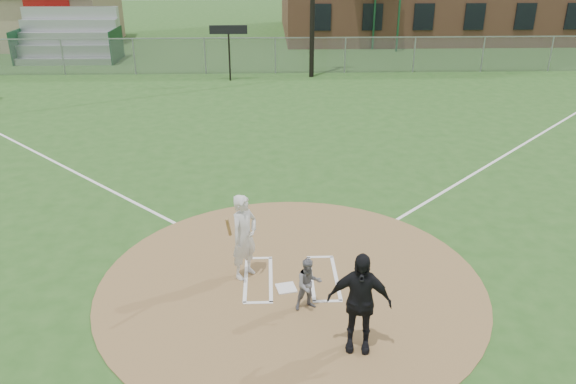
{
  "coord_description": "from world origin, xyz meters",
  "views": [
    {
      "loc": [
        -0.45,
        -10.44,
        6.79
      ],
      "look_at": [
        0.0,
        2.0,
        1.3
      ],
      "focal_mm": 35.0,
      "sensor_mm": 36.0,
      "label": 1
    }
  ],
  "objects_px": {
    "umpire": "(359,302)",
    "batter_at_plate": "(244,237)",
    "home_plate": "(286,288)",
    "catcher": "(309,284)"
  },
  "relations": [
    {
      "from": "umpire",
      "to": "batter_at_plate",
      "type": "height_order",
      "value": "umpire"
    },
    {
      "from": "home_plate",
      "to": "umpire",
      "type": "relative_size",
      "value": 0.21
    },
    {
      "from": "umpire",
      "to": "home_plate",
      "type": "bearing_deg",
      "value": 132.19
    },
    {
      "from": "home_plate",
      "to": "batter_at_plate",
      "type": "bearing_deg",
      "value": 147.46
    },
    {
      "from": "home_plate",
      "to": "catcher",
      "type": "height_order",
      "value": "catcher"
    },
    {
      "from": "home_plate",
      "to": "umpire",
      "type": "height_order",
      "value": "umpire"
    },
    {
      "from": "catcher",
      "to": "batter_at_plate",
      "type": "height_order",
      "value": "batter_at_plate"
    },
    {
      "from": "umpire",
      "to": "batter_at_plate",
      "type": "bearing_deg",
      "value": 140.04
    },
    {
      "from": "catcher",
      "to": "batter_at_plate",
      "type": "xyz_separation_m",
      "value": [
        -1.32,
        1.28,
        0.41
      ]
    },
    {
      "from": "home_plate",
      "to": "catcher",
      "type": "xyz_separation_m",
      "value": [
        0.43,
        -0.72,
        0.55
      ]
    }
  ]
}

